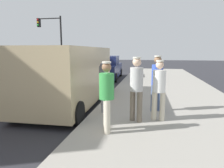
# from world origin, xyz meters

# --- Properties ---
(ground_plane) EXTENTS (80.00, 80.00, 0.00)m
(ground_plane) POSITION_xyz_m (0.00, 0.00, 0.00)
(ground_plane) COLOR #2D2D33
(sidewalk_slab) EXTENTS (5.00, 32.00, 0.15)m
(sidewalk_slab) POSITION_xyz_m (3.50, 0.00, 0.07)
(sidewalk_slab) COLOR #9E998E
(sidewalk_slab) RESTS_ON ground
(parking_meter_near) EXTENTS (0.14, 0.18, 1.52)m
(parking_meter_near) POSITION_xyz_m (1.35, -0.01, 1.18)
(parking_meter_near) COLOR gray
(parking_meter_near) RESTS_ON sidewalk_slab
(pedestrian_in_green) EXTENTS (0.34, 0.35, 1.64)m
(pedestrian_in_green) POSITION_xyz_m (1.80, -1.40, 1.08)
(pedestrian_in_green) COLOR beige
(pedestrian_in_green) RESTS_ON sidewalk_slab
(pedestrian_in_blue) EXTENTS (0.35, 0.34, 1.73)m
(pedestrian_in_blue) POSITION_xyz_m (2.97, 0.50, 1.14)
(pedestrian_in_blue) COLOR #4C608C
(pedestrian_in_blue) RESTS_ON sidewalk_slab
(pedestrian_in_white) EXTENTS (0.36, 0.34, 1.63)m
(pedestrian_in_white) POSITION_xyz_m (2.99, -0.35, 1.08)
(pedestrian_in_white) COLOR beige
(pedestrian_in_white) RESTS_ON sidewalk_slab
(pedestrian_in_gray) EXTENTS (0.34, 0.34, 1.72)m
(pedestrian_in_gray) POSITION_xyz_m (2.41, -0.55, 1.14)
(pedestrian_in_gray) COLOR #726656
(pedestrian_in_gray) RESTS_ON sidewalk_slab
(parked_van) EXTENTS (2.23, 5.24, 2.15)m
(parked_van) POSITION_xyz_m (-0.15, 1.22, 1.15)
(parked_van) COLOR tan
(parked_van) RESTS_ON ground
(parked_sedan_ahead) EXTENTS (2.12, 4.48, 1.65)m
(parked_sedan_ahead) POSITION_xyz_m (-0.43, 8.55, 0.75)
(parked_sedan_ahead) COLOR navy
(parked_sedan_ahead) RESTS_ON ground
(traffic_light_corner) EXTENTS (2.48, 0.42, 5.20)m
(traffic_light_corner) POSITION_xyz_m (-6.41, 12.14, 3.52)
(traffic_light_corner) COLOR black
(traffic_light_corner) RESTS_ON ground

